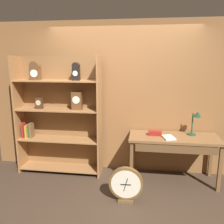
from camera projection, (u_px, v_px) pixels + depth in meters
The scene contains 8 objects.
ground_plane at pixel (113, 210), 3.09m from camera, with size 10.00×10.00×0.00m, color #3D2D21.
back_wood_panel at pixel (123, 98), 4.04m from camera, with size 4.80×0.05×2.60m, color brown.
bookshelf at pixel (58, 115), 3.99m from camera, with size 1.44×0.35×2.02m.
workbench at pixel (174, 142), 3.69m from camera, with size 1.41×0.59×0.76m.
desk_lamp at pixel (196, 120), 3.69m from camera, with size 0.19×0.19×0.42m.
toolbox_small at pixel (155, 133), 3.75m from camera, with size 0.21×0.10×0.07m, color maroon.
open_repair_manual at pixel (169, 137), 3.61m from camera, with size 0.16×0.22×0.03m, color silver.
round_clock_large at pixel (126, 184), 3.22m from camera, with size 0.48×0.11×0.52m.
Camera 1 is at (0.37, -2.72, 1.93)m, focal length 37.33 mm.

